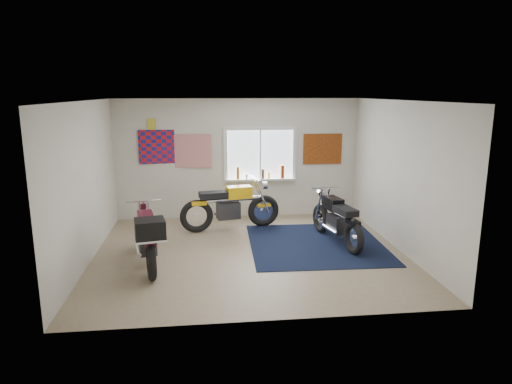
{
  "coord_description": "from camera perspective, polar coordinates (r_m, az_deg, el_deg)",
  "views": [
    {
      "loc": [
        -0.78,
        -7.76,
        2.86
      ],
      "look_at": [
        0.16,
        0.4,
        1.04
      ],
      "focal_mm": 32.0,
      "sensor_mm": 36.0,
      "label": 1
    }
  ],
  "objects": [
    {
      "name": "navy_rug",
      "position": [
        8.83,
        7.5,
        -6.44
      ],
      "size": [
        2.58,
        2.68,
        0.01
      ],
      "primitive_type": "cube",
      "rotation": [
        0.0,
        0.0,
        -0.03
      ],
      "color": "black",
      "rests_on": "ground"
    },
    {
      "name": "flag_display",
      "position": [
        10.32,
        -12.95,
        8.27
      ],
      "size": [
        1.6,
        0.1,
        1.17
      ],
      "color": "red",
      "rests_on": "room_shell"
    },
    {
      "name": "ground",
      "position": [
        8.3,
        -0.81,
        -7.62
      ],
      "size": [
        5.5,
        5.5,
        0.0
      ],
      "primitive_type": "plane",
      "color": "#9E896B",
      "rests_on": "ground"
    },
    {
      "name": "maroon_tourer",
      "position": [
        7.67,
        -13.39,
        -5.55
      ],
      "size": [
        0.79,
        1.98,
        1.01
      ],
      "rotation": [
        0.0,
        0.0,
        1.76
      ],
      "color": "black",
      "rests_on": "ground"
    },
    {
      "name": "oil_bottles",
      "position": [
        10.41,
        1.07,
        2.39
      ],
      "size": [
        1.1,
        0.09,
        0.3
      ],
      "color": "brown",
      "rests_on": "window_assembly"
    },
    {
      "name": "yellow_triumph",
      "position": [
        9.57,
        -3.24,
        -1.92
      ],
      "size": [
        2.13,
        0.7,
        1.08
      ],
      "rotation": [
        0.0,
        0.0,
        0.2
      ],
      "color": "black",
      "rests_on": "ground"
    },
    {
      "name": "window_assembly",
      "position": [
        10.41,
        0.53,
        4.29
      ],
      "size": [
        1.66,
        0.17,
        1.26
      ],
      "color": "white",
      "rests_on": "room_shell"
    },
    {
      "name": "black_chrome_bike",
      "position": [
        8.85,
        10.03,
        -3.52
      ],
      "size": [
        0.64,
        1.95,
        1.01
      ],
      "rotation": [
        0.0,
        0.0,
        1.76
      ],
      "color": "black",
      "rests_on": "navy_rug"
    },
    {
      "name": "room_shell",
      "position": [
        7.89,
        -0.85,
        3.64
      ],
      "size": [
        5.5,
        5.5,
        5.5
      ],
      "color": "white",
      "rests_on": "ground"
    },
    {
      "name": "triumph_poster",
      "position": [
        10.67,
        8.31,
        5.35
      ],
      "size": [
        0.9,
        0.03,
        0.7
      ],
      "primitive_type": "cube",
      "color": "#A54C14",
      "rests_on": "room_shell"
    }
  ]
}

